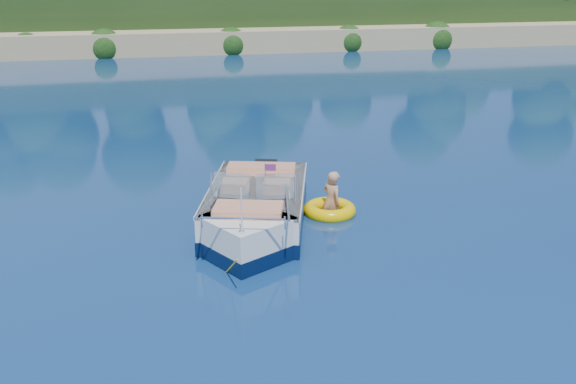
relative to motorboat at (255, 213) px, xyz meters
name	(u,v)px	position (x,y,z in m)	size (l,w,h in m)	color
ground	(468,294)	(3.21, -3.86, -0.39)	(160.00, 160.00, 0.00)	#0A2549
shoreline	(189,12)	(3.21, 59.92, 0.59)	(170.00, 59.00, 6.00)	tan
motorboat	(255,213)	(0.00, 0.00, 0.00)	(3.14, 5.81, 1.98)	white
tow_tube	(330,210)	(1.90, 0.56, -0.30)	(1.54, 1.54, 0.33)	#FFC800
boy	(330,213)	(1.93, 0.60, -0.39)	(0.58, 0.38, 1.59)	tan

